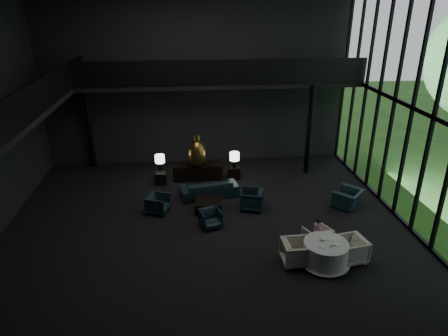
{
  "coord_description": "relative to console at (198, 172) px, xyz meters",
  "views": [
    {
      "loc": [
        -0.64,
        -12.32,
        7.32
      ],
      "look_at": [
        0.67,
        0.5,
        1.87
      ],
      "focal_mm": 32.0,
      "sensor_mm": 36.0,
      "label": 1
    }
  ],
  "objects": [
    {
      "name": "coffee_table",
      "position": [
        0.28,
        -2.8,
        -0.13
      ],
      "size": [
        1.03,
        1.03,
        0.42
      ],
      "primitive_type": "cube",
      "rotation": [
        0.0,
        0.0,
        -0.11
      ],
      "color": "black",
      "rests_on": "floor"
    },
    {
      "name": "saucer",
      "position": [
        3.81,
        -6.62,
        0.42
      ],
      "size": [
        0.21,
        0.21,
        0.01
      ],
      "primitive_type": "cylinder",
      "rotation": [
        0.0,
        0.0,
        -0.43
      ],
      "color": "white",
      "rests_on": "dining_table"
    },
    {
      "name": "plate_a",
      "position": [
        3.33,
        -6.64,
        0.42
      ],
      "size": [
        0.29,
        0.29,
        0.01
      ],
      "primitive_type": "cylinder",
      "rotation": [
        0.0,
        0.0,
        0.29
      ],
      "color": "white",
      "rests_on": "dining_table"
    },
    {
      "name": "lounge_armchair_east",
      "position": [
        1.92,
        -2.86,
        0.11
      ],
      "size": [
        1.04,
        1.08,
        0.91
      ],
      "primitive_type": "imported",
      "rotation": [
        0.0,
        0.0,
        -1.85
      ],
      "color": "#0F2843",
      "rests_on": "floor"
    },
    {
      "name": "floor",
      "position": [
        0.17,
        -3.71,
        -0.34
      ],
      "size": [
        14.0,
        12.0,
        0.02
      ],
      "primitive_type": "cube",
      "color": "black",
      "rests_on": "ground"
    },
    {
      "name": "curtain_wall",
      "position": [
        7.12,
        -3.71,
        3.66
      ],
      "size": [
        0.2,
        12.0,
        8.0
      ],
      "primitive_type": null,
      "color": "black",
      "rests_on": "ground"
    },
    {
      "name": "table_lamp_right",
      "position": [
        1.6,
        -0.14,
        0.72
      ],
      "size": [
        0.43,
        0.43,
        0.72
      ],
      "color": "black",
      "rests_on": "side_table_right"
    },
    {
      "name": "bronze_urn",
      "position": [
        -0.0,
        -0.13,
        0.95
      ],
      "size": [
        0.77,
        0.77,
        1.44
      ],
      "color": "olive",
      "rests_on": "console"
    },
    {
      "name": "column_ne",
      "position": [
        4.97,
        0.29,
        1.66
      ],
      "size": [
        0.24,
        0.24,
        4.0
      ],
      "primitive_type": "cylinder",
      "color": "black",
      "rests_on": "floor"
    },
    {
      "name": "window_armchair",
      "position": [
        5.58,
        -3.05,
        0.09
      ],
      "size": [
        1.15,
        1.16,
        0.87
      ],
      "primitive_type": "imported",
      "rotation": [
        0.0,
        0.0,
        -2.34
      ],
      "color": "black",
      "rests_on": "floor"
    },
    {
      "name": "wall_back",
      "position": [
        0.17,
        2.29,
        3.66
      ],
      "size": [
        14.0,
        0.04,
        8.0
      ],
      "primitive_type": "cube",
      "color": "black",
      "rests_on": "ground"
    },
    {
      "name": "column_nw",
      "position": [
        -4.83,
        1.99,
        1.66
      ],
      "size": [
        0.24,
        0.24,
        4.0
      ],
      "primitive_type": "cylinder",
      "color": "black",
      "rests_on": "floor"
    },
    {
      "name": "dining_chair_east",
      "position": [
        4.35,
        -6.38,
        0.12
      ],
      "size": [
        0.97,
        1.02,
        0.91
      ],
      "primitive_type": "imported",
      "rotation": [
        0.0,
        0.0,
        -1.39
      ],
      "color": "beige",
      "rests_on": "floor"
    },
    {
      "name": "dining_chair_west",
      "position": [
        2.68,
        -6.34,
        0.11
      ],
      "size": [
        0.82,
        0.88,
        0.89
      ],
      "primitive_type": "imported",
      "rotation": [
        0.0,
        0.0,
        1.59
      ],
      "color": "beige",
      "rests_on": "floor"
    },
    {
      "name": "dining_chair_north",
      "position": [
        3.57,
        -5.55,
        0.03
      ],
      "size": [
        0.92,
        0.9,
        0.73
      ],
      "primitive_type": "imported",
      "rotation": [
        0.0,
        0.0,
        3.57
      ],
      "color": "beige",
      "rests_on": "floor"
    },
    {
      "name": "side_table_left",
      "position": [
        -1.6,
        -0.22,
        -0.08
      ],
      "size": [
        0.47,
        0.47,
        0.51
      ],
      "primitive_type": "cube",
      "color": "black",
      "rests_on": "floor"
    },
    {
      "name": "lounge_armchair_west",
      "position": [
        -1.59,
        -2.78,
        0.03
      ],
      "size": [
        0.87,
        0.9,
        0.74
      ],
      "primitive_type": "imported",
      "rotation": [
        0.0,
        0.0,
        1.24
      ],
      "color": "black",
      "rests_on": "floor"
    },
    {
      "name": "cereal_bowl",
      "position": [
        3.44,
        -6.34,
        0.45
      ],
      "size": [
        0.18,
        0.18,
        0.09
      ],
      "primitive_type": "ellipsoid",
      "color": "white",
      "rests_on": "dining_table"
    },
    {
      "name": "dining_table",
      "position": [
        3.52,
        -6.49,
        -0.01
      ],
      "size": [
        1.49,
        1.49,
        0.75
      ],
      "color": "white",
      "rests_on": "floor"
    },
    {
      "name": "wall_front",
      "position": [
        0.17,
        -9.71,
        3.66
      ],
      "size": [
        14.0,
        0.04,
        8.0
      ],
      "primitive_type": "cube",
      "color": "black",
      "rests_on": "ground"
    },
    {
      "name": "side_table_right",
      "position": [
        1.6,
        -0.01,
        -0.07
      ],
      "size": [
        0.5,
        0.5,
        0.55
      ],
      "primitive_type": "cube",
      "color": "black",
      "rests_on": "floor"
    },
    {
      "name": "sofa",
      "position": [
        0.39,
        -1.64,
        0.16
      ],
      "size": [
        2.64,
        1.18,
        1.0
      ],
      "primitive_type": "imported",
      "rotation": [
        0.0,
        0.0,
        3.32
      ],
      "color": "#192C41",
      "rests_on": "floor"
    },
    {
      "name": "table_lamp_left",
      "position": [
        -1.6,
        0.01,
        0.67
      ],
      "size": [
        0.42,
        0.42,
        0.7
      ],
      "color": "black",
      "rests_on": "side_table_left"
    },
    {
      "name": "lounge_armchair_south",
      "position": [
        0.28,
        -4.0,
        -0.02
      ],
      "size": [
        0.76,
        0.73,
        0.64
      ],
      "primitive_type": "imported",
      "rotation": [
        0.0,
        0.0,
        0.29
      ],
      "color": "#143248",
      "rests_on": "floor"
    },
    {
      "name": "mezzanine_left",
      "position": [
        -5.83,
        -3.71,
        3.66
      ],
      "size": [
        2.0,
        12.0,
        0.25
      ],
      "primitive_type": "cube",
      "color": "black",
      "rests_on": "wall_left"
    },
    {
      "name": "railing_back",
      "position": [
        1.17,
        0.29,
        4.26
      ],
      "size": [
        12.0,
        0.06,
        1.0
      ],
      "primitive_type": "cube",
      "color": "black",
      "rests_on": "mezzanine_back"
    },
    {
      "name": "mezzanine_back",
      "position": [
        1.17,
        1.29,
        3.66
      ],
      "size": [
        12.0,
        2.0,
        0.25
      ],
      "primitive_type": "cube",
      "color": "black",
      "rests_on": "wall_back"
    },
    {
      "name": "railing_left",
      "position": [
        -4.83,
        -3.71,
        4.26
      ],
      "size": [
        0.06,
        12.0,
        1.0
      ],
      "primitive_type": "cube",
      "color": "black",
      "rests_on": "mezzanine_left"
    },
    {
      "name": "cream_pot",
      "position": [
        3.58,
        -6.71,
        0.45
      ],
      "size": [
        0.07,
        0.07,
        0.07
      ],
      "primitive_type": "cylinder",
      "rotation": [
        0.0,
        0.0,
        -0.16
      ],
      "color": "#99999E",
      "rests_on": "dining_table"
    },
    {
      "name": "child",
      "position": [
        3.58,
        -5.54,
        0.38
      ],
      "size": [
        0.25,
        0.25,
        0.55
      ],
      "rotation": [
        0.0,
        0.0,
        3.14
      ],
      "color": "#E8B6CB",
      "rests_on": "dining_chair_north"
    },
    {
      "name": "plate_b",
      "position": [
        3.71,
        -6.32,
        0.42
      ],
      "size": [
        0.29,
        0.29,
        0.02
      ],
      "primitive_type": "cylinder",
      "rotation": [
        0.0,
        0.0,
        0.28
      ],
      "color": "white",
      "rests_on": "dining_table"
    },
    {
      "name": "coffee_cup",
      "position": [
        3.7,
        -6.67,
        0.45
      ],
      "size": [
        0.1,
        0.1,
        0.06
      ],
      "primitive_type": "cylinder",
      "rotation": [
        0.0,
        0.0,
        -0.2
      ],
      "color": "white",
      "rests_on": "saucer"
    },
    {
      "name": "console",
      "position": [
        0.0,
        0.0,
        0.0
      ],
      "size": [
        2.14,
        0.49,
        0.68
      ],
      "primitive_type": "cube",
      "color": "black",
      "rests_on": "floor"
    }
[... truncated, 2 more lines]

